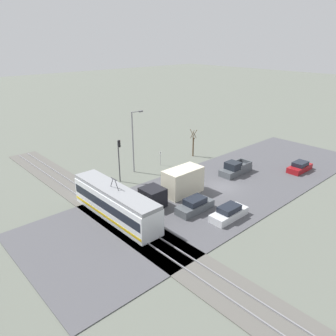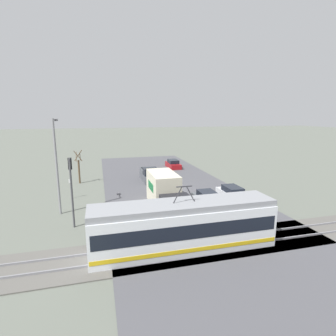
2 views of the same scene
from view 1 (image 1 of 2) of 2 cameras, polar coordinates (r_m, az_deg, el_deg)
ground_plane at (r=43.86m, az=9.57°, el=-3.35°), size 320.00×320.00×0.00m
road_surface at (r=43.84m, az=9.57°, el=-3.30°), size 16.14×51.60×0.08m
rail_bed at (r=34.66m, az=-6.09°, el=-10.29°), size 62.77×4.40×0.22m
light_rail_tram at (r=36.06m, az=-9.13°, el=-6.05°), size 12.73×2.84×4.50m
box_truck at (r=40.11m, az=1.40°, el=-2.96°), size 2.59×8.64×3.31m
pickup_truck at (r=48.07m, az=11.63°, el=-0.17°), size 2.06×5.29×1.92m
sedan_car_0 at (r=37.30m, az=4.71°, el=-6.54°), size 1.85×4.67×1.59m
sedan_car_1 at (r=51.93m, az=21.96°, el=0.15°), size 1.85×4.44×1.40m
sedan_car_2 at (r=36.41m, az=10.56°, el=-7.72°), size 1.83×4.70×1.47m
traffic_light_pole at (r=44.16m, az=-8.51°, el=2.17°), size 0.28×0.47×5.86m
street_tree at (r=54.22m, az=4.41°, el=4.17°), size 1.08×0.90×4.57m
street_lamp_near_crossing at (r=46.90m, az=-5.98°, el=5.19°), size 0.36×1.95×8.94m
no_parking_sign at (r=50.32m, az=-1.34°, el=1.97°), size 0.32×0.08×2.23m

